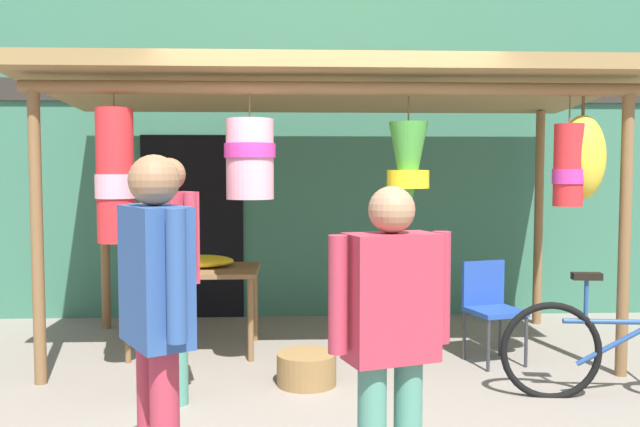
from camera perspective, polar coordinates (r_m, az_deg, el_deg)
name	(u,v)px	position (r m, az deg, el deg)	size (l,w,h in m)	color
ground_plane	(329,382)	(5.14, 0.75, -14.49)	(30.00, 30.00, 0.00)	gray
shop_facade	(315,136)	(7.33, -0.40, 6.77)	(10.95, 0.29, 4.00)	#387056
market_stall_canopy	(333,107)	(5.70, 1.17, 9.25)	(4.98, 2.27, 2.47)	brown
display_table	(195,277)	(5.94, -10.84, -5.47)	(1.13, 0.79, 0.75)	brown
flower_heap_on_table	(202,261)	(5.97, -10.28, -4.11)	(0.60, 0.42, 0.11)	yellow
folding_chair	(490,302)	(5.75, 14.57, -7.48)	(0.50, 0.50, 0.84)	#2347A8
wicker_basket_by_table	(307,369)	(5.06, -1.17, -13.36)	(0.45, 0.45, 0.24)	olive
parked_bicycle	(626,350)	(5.16, 25.09, -10.74)	(1.74, 0.44, 0.92)	black
vendor_in_orange	(156,308)	(3.05, -14.08, -7.97)	(0.39, 0.52, 1.68)	#B23347
customer_foreground	(391,329)	(2.98, 6.18, -9.98)	(0.57, 0.33, 1.54)	#4C8E7A
shopper_by_bananas	(170,258)	(4.64, -12.93, -3.81)	(0.43, 0.46, 1.70)	#4C8E7A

